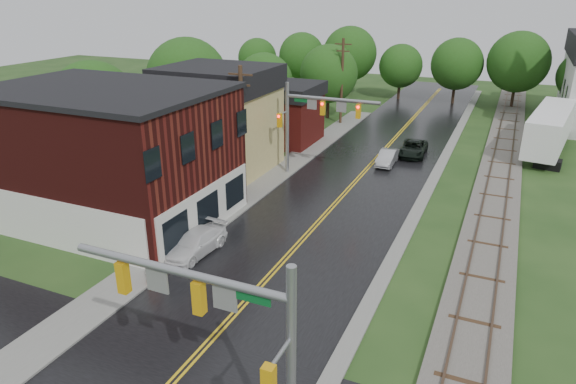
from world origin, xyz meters
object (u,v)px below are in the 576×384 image
Objects in this scene: brick_building at (108,154)px; utility_pole_b at (242,128)px; construction_barrel at (152,274)px; sedan_silver at (387,158)px; traffic_signal_far at (313,114)px; semi_trailer at (550,128)px; tree_left_a at (95,107)px; pickup_white at (195,243)px; tree_left_e at (330,75)px; tree_left_b at (188,81)px; tree_left_c at (265,84)px; suv_dark at (413,149)px; traffic_signal_near at (223,319)px; utility_pole_c at (342,80)px.

brick_building is 9.03m from utility_pole_b.
sedan_silver is at bearing 74.96° from construction_barrel.
traffic_signal_far is 22.24m from semi_trailer.
tree_left_a is at bearing -154.36° from sedan_silver.
utility_pole_b is at bearing 106.52° from pickup_white.
tree_left_e is 0.64× the size of semi_trailer.
tree_left_a is 0.89× the size of tree_left_b.
tree_left_c is 1.73× the size of pickup_white.
brick_building reaches higher than pickup_white.
suv_dark is 0.36× the size of semi_trailer.
suv_dark is at bearing 31.34° from tree_left_a.
tree_left_c is (6.00, 18.00, -0.60)m from tree_left_a.
suv_dark is 1.05× the size of pickup_white.
tree_left_e is 17.49m from sedan_silver.
utility_pole_b is at bearing -123.68° from traffic_signal_far.
pickup_white is at bearing -107.48° from sedan_silver.
traffic_signal_far is 15.08m from pickup_white.
brick_building reaches higher than traffic_signal_near.
brick_building is 10.20m from construction_barrel.
traffic_signal_far is 17.33m from utility_pole_c.
sedan_silver is 0.84× the size of pickup_white.
utility_pole_b is at bearing -136.58° from semi_trailer.
tree_left_b reaches higher than traffic_signal_far.
brick_building is at bearing -129.13° from suv_dark.
sedan_silver is (-1.49, -3.40, -0.04)m from suv_dark.
traffic_signal_far is (9.01, 12.00, 0.82)m from brick_building.
sedan_silver is at bearing -116.39° from suv_dark.
sedan_silver is at bearing 51.51° from brick_building.
traffic_signal_near is at bearing -91.46° from suv_dark.
sedan_silver is 20.51m from pickup_white.
tree_left_e is at bearing 83.29° from brick_building.
pickup_white is at bearing 127.86° from traffic_signal_near.
traffic_signal_near is at bearing -40.47° from tree_left_a.
tree_left_b is at bearing -116.56° from tree_left_c.
pickup_white is (9.07, -27.28, -3.87)m from tree_left_c.
construction_barrel is (1.80, -34.91, -4.18)m from utility_pole_c.
utility_pole_c is at bearing 30.20° from tree_left_c.
utility_pole_c is at bearing 101.09° from traffic_signal_far.
sedan_silver is (8.02, 10.23, -4.11)m from utility_pole_b.
tree_left_a is at bearing -120.55° from utility_pole_c.
traffic_signal_near is at bearing -74.48° from traffic_signal_far.
semi_trailer is at bearing 35.67° from sedan_silver.
traffic_signal_far is 17.16m from tree_left_a.
traffic_signal_near is 0.82× the size of utility_pole_c.
traffic_signal_near is 0.96× the size of tree_left_c.
traffic_signal_far is 6.01m from utility_pole_b.
utility_pole_b is 2.44× the size of sedan_silver.
traffic_signal_near is 0.85× the size of tree_left_a.
semi_trailer is (12.24, 8.94, 1.71)m from sedan_silver.
traffic_signal_near is at bearing -62.81° from utility_pole_b.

